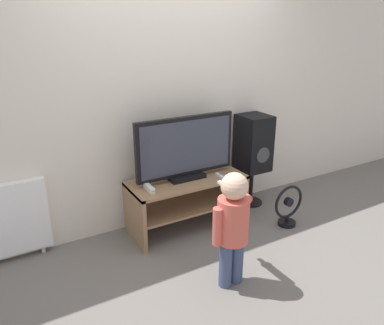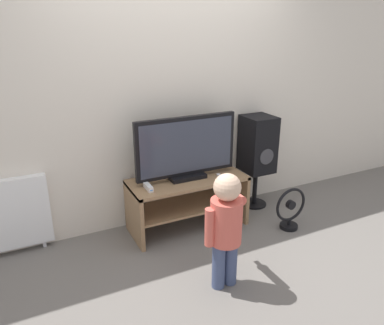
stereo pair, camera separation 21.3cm
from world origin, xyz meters
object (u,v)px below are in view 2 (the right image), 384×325
(television, at_px, (186,149))
(remote_primary, at_px, (221,177))
(speaker_tower, at_px, (257,146))
(child, at_px, (226,222))
(game_console, at_px, (148,187))
(floor_fan, at_px, (290,210))
(radiator, at_px, (13,214))

(television, relative_size, remote_primary, 7.72)
(remote_primary, distance_m, speaker_tower, 0.65)
(child, bearing_deg, game_console, 108.61)
(speaker_tower, bearing_deg, remote_primary, -158.71)
(television, distance_m, remote_primary, 0.44)
(speaker_tower, relative_size, floor_fan, 2.36)
(child, xyz_separation_m, floor_fan, (1.04, 0.45, -0.36))
(radiator, bearing_deg, floor_fan, -16.73)
(remote_primary, relative_size, radiator, 0.19)
(television, xyz_separation_m, game_console, (-0.43, -0.09, -0.28))
(floor_fan, bearing_deg, television, 150.57)
(radiator, bearing_deg, speaker_tower, -3.46)
(floor_fan, bearing_deg, remote_primary, 148.56)
(television, height_order, remote_primary, television)
(game_console, height_order, child, child)
(game_console, distance_m, child, 0.92)
(floor_fan, height_order, radiator, radiator)
(television, distance_m, speaker_tower, 0.90)
(floor_fan, distance_m, radiator, 2.58)
(remote_primary, height_order, floor_fan, remote_primary)
(floor_fan, bearing_deg, radiator, 163.27)
(child, distance_m, floor_fan, 1.18)
(child, height_order, floor_fan, child)
(speaker_tower, bearing_deg, floor_fan, -89.31)
(remote_primary, relative_size, child, 0.14)
(child, bearing_deg, remote_primary, 61.69)
(remote_primary, distance_m, child, 0.93)
(speaker_tower, bearing_deg, radiator, 176.54)
(speaker_tower, bearing_deg, television, -174.53)
(game_console, height_order, radiator, radiator)
(speaker_tower, bearing_deg, game_console, -172.38)
(television, bearing_deg, game_console, -168.01)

